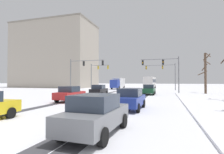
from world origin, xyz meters
TOP-DOWN VIEW (x-y plane):
  - wheel_track_left_lane at (4.05, 14.95)m, footprint 0.88×32.89m
  - wheel_track_right_lane at (-2.21, 14.95)m, footprint 0.89×32.89m
  - wheel_track_center at (4.95, 14.95)m, footprint 0.80×32.89m
  - sidewalk_kerb_right at (11.42, 13.46)m, footprint 4.00×32.89m
  - traffic_signal_near_right at (7.73, 27.84)m, footprint 6.62×0.47m
  - traffic_signal_near_left at (-7.54, 25.96)m, footprint 7.10×0.47m
  - traffic_signal_far_left at (-8.45, 35.97)m, footprint 4.69×0.50m
  - traffic_signal_far_right at (7.45, 40.01)m, footprint 7.34×0.59m
  - car_dark_green_lead at (5.28, 24.00)m, footprint 1.89×4.13m
  - car_black_second at (-1.80, 20.07)m, footprint 2.00×4.19m
  - car_red_third at (-1.97, 11.98)m, footprint 1.85×4.11m
  - car_blue_fourth at (5.26, 8.55)m, footprint 1.92×4.14m
  - car_grey_sixth at (5.12, 1.96)m, footprint 1.96×4.16m
  - bus_oncoming at (3.45, 47.39)m, footprint 2.86×11.05m
  - box_truck_delivery at (-4.89, 42.60)m, footprint 2.52×7.48m
  - bare_tree_sidewalk_far at (14.48, 29.33)m, footprint 2.06×2.06m
  - office_building_far_left_block at (-30.01, 49.56)m, footprint 27.66×15.43m

SIDE VIEW (x-z plane):
  - wheel_track_left_lane at x=4.05m, z-range 0.00..0.01m
  - wheel_track_right_lane at x=-2.21m, z-range 0.00..0.01m
  - wheel_track_center at x=4.95m, z-range 0.00..0.01m
  - sidewalk_kerb_right at x=11.42m, z-range 0.00..0.12m
  - car_dark_green_lead at x=5.28m, z-range 0.01..1.63m
  - car_black_second at x=-1.80m, z-range 0.01..1.63m
  - car_red_third at x=-1.97m, z-range 0.01..1.63m
  - car_blue_fourth at x=5.26m, z-range 0.01..1.63m
  - car_grey_sixth at x=5.12m, z-range 0.01..1.63m
  - box_truck_delivery at x=-4.89m, z-range 0.12..3.14m
  - bus_oncoming at x=3.45m, z-range 0.30..3.68m
  - bare_tree_sidewalk_far at x=14.48m, z-range 0.25..7.35m
  - traffic_signal_far_left at x=-8.45m, z-range 1.33..7.83m
  - traffic_signal_near_right at x=7.73m, z-range 1.42..7.92m
  - traffic_signal_near_left at x=-7.54m, z-range 1.44..7.94m
  - traffic_signal_far_right at x=7.45m, z-range 1.45..7.95m
  - office_building_far_left_block at x=-30.01m, z-range 0.01..22.47m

